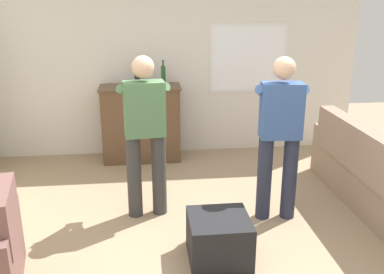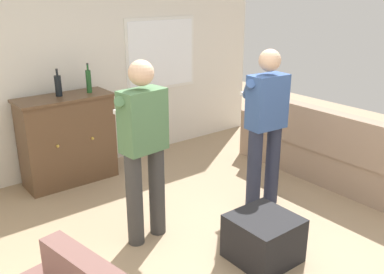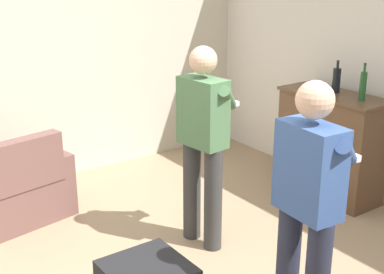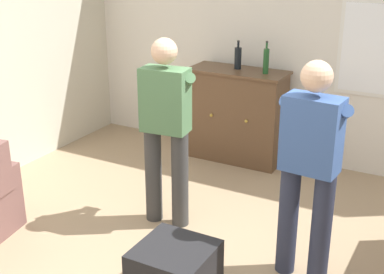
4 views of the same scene
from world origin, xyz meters
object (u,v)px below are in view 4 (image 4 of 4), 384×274
bottle_liquor_amber (238,58)px  ottoman (175,272)px  bottle_wine_green (266,61)px  sideboard_cabinet (237,115)px  person_standing_left (166,124)px  person_standing_right (310,163)px

bottle_liquor_amber → ottoman: 2.86m
bottle_wine_green → bottle_liquor_amber: (-0.35, 0.05, -0.02)m
sideboard_cabinet → bottle_liquor_amber: 0.65m
bottle_wine_green → bottle_liquor_amber: size_ratio=1.11×
bottle_wine_green → person_standing_left: (-0.27, -1.62, -0.26)m
ottoman → person_standing_right: bearing=44.2°
sideboard_cabinet → bottle_liquor_amber: size_ratio=3.48×
sideboard_cabinet → ottoman: (0.66, -2.55, -0.33)m
sideboard_cabinet → bottle_liquor_amber: bearing=123.4°
person_standing_left → sideboard_cabinet: bearing=91.9°
sideboard_cabinet → person_standing_left: (0.05, -1.63, 0.41)m
ottoman → person_standing_left: 1.32m
sideboard_cabinet → ottoman: size_ratio=2.09×
sideboard_cabinet → person_standing_left: size_ratio=0.65×
sideboard_cabinet → bottle_wine_green: size_ratio=3.14×
bottle_liquor_amber → person_standing_left: 1.70m
person_standing_left → person_standing_right: 1.35m
sideboard_cabinet → person_standing_left: bearing=-88.1°
ottoman → person_standing_right: 1.24m
sideboard_cabinet → person_standing_right: 2.35m
bottle_wine_green → ottoman: bottle_wine_green is taller
bottle_liquor_amber → person_standing_right: person_standing_right is taller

